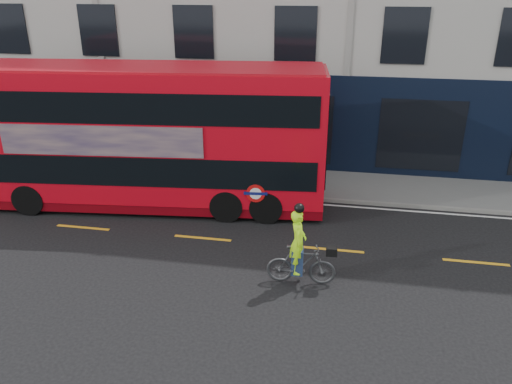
# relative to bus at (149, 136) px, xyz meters

# --- Properties ---
(ground) EXTENTS (120.00, 120.00, 0.00)m
(ground) POSITION_rel_bus_xyz_m (6.44, -3.76, -2.48)
(ground) COLOR black
(ground) RESTS_ON ground
(pavement) EXTENTS (60.00, 3.00, 0.12)m
(pavement) POSITION_rel_bus_xyz_m (6.44, 2.74, -2.42)
(pavement) COLOR slate
(pavement) RESTS_ON ground
(kerb) EXTENTS (60.00, 0.12, 0.13)m
(kerb) POSITION_rel_bus_xyz_m (6.44, 1.24, -2.41)
(kerb) COLOR slate
(kerb) RESTS_ON ground
(road_edge_line) EXTENTS (58.00, 0.10, 0.01)m
(road_edge_line) POSITION_rel_bus_xyz_m (6.44, 0.94, -2.47)
(road_edge_line) COLOR silver
(road_edge_line) RESTS_ON ground
(lane_dashes) EXTENTS (58.00, 0.12, 0.01)m
(lane_dashes) POSITION_rel_bus_xyz_m (6.44, -2.26, -2.47)
(lane_dashes) COLOR gold
(lane_dashes) RESTS_ON ground
(bus) EXTENTS (12.19, 3.91, 4.83)m
(bus) POSITION_rel_bus_xyz_m (0.00, 0.00, 0.00)
(bus) COLOR red
(bus) RESTS_ON ground
(cyclist) EXTENTS (1.83, 0.65, 2.28)m
(cyclist) POSITION_rel_bus_xyz_m (5.63, -4.17, -1.72)
(cyclist) COLOR #414345
(cyclist) RESTS_ON ground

